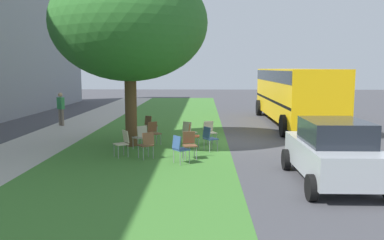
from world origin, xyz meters
TOP-DOWN VIEW (x-y plane):
  - ground at (0.00, 0.00)m, footprint 80.00×80.00m
  - grass_verge at (0.00, 3.20)m, footprint 48.00×6.00m
  - sidewalk_strip at (0.00, 7.60)m, footprint 48.00×2.80m
  - street_tree at (-0.86, 3.87)m, footprint 5.75×5.75m
  - chair_0 at (-3.01, 1.60)m, footprint 0.51×0.50m
  - chair_1 at (-1.20, 1.56)m, footprint 0.43×0.43m
  - chair_2 at (-0.36, 0.91)m, footprint 0.55×0.55m
  - chair_3 at (-0.44, 1.72)m, footprint 0.58×0.58m
  - chair_4 at (-1.81, 0.94)m, footprint 0.58×0.58m
  - chair_5 at (-0.62, 3.06)m, footprint 0.58×0.58m
  - chair_6 at (1.43, 3.46)m, footprint 0.59×0.59m
  - chair_7 at (-3.73, 1.88)m, footprint 0.58×0.58m
  - chair_8 at (-2.81, 3.81)m, footprint 0.58×0.58m
  - chair_9 at (-1.59, 3.40)m, footprint 0.59×0.59m
  - chair_10 at (-3.09, 2.98)m, footprint 0.58×0.58m
  - parked_car at (-5.82, -2.12)m, footprint 3.70×1.92m
  - school_bus at (5.34, -3.56)m, footprint 10.40×2.80m
  - pedestrian_0 at (4.49, 8.43)m, footprint 0.36×0.41m

SIDE VIEW (x-z plane):
  - ground at x=0.00m, z-range 0.00..0.00m
  - grass_verge at x=0.00m, z-range 0.00..0.01m
  - sidewalk_strip at x=0.00m, z-range 0.00..0.01m
  - chair_0 at x=-3.01m, z-range 0.08..0.96m
  - chair_1 at x=-1.20m, z-range 0.08..0.96m
  - chair_2 at x=-0.36m, z-range 0.08..0.96m
  - chair_3 at x=-0.44m, z-range 0.08..0.96m
  - chair_4 at x=-1.81m, z-range 0.08..0.96m
  - chair_5 at x=-0.62m, z-range 0.08..0.96m
  - chair_6 at x=1.43m, z-range 0.08..0.96m
  - chair_7 at x=-3.73m, z-range 0.08..0.96m
  - chair_8 at x=-2.81m, z-range 0.08..0.96m
  - chair_9 at x=-1.59m, z-range 0.08..0.96m
  - chair_10 at x=-3.09m, z-range 0.08..0.96m
  - parked_car at x=-5.82m, z-range 0.01..1.66m
  - pedestrian_0 at x=4.49m, z-range 0.08..1.77m
  - school_bus at x=5.34m, z-range 0.32..3.20m
  - street_tree at x=-0.86m, z-range 1.21..7.89m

